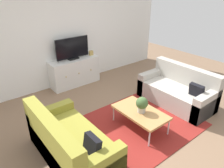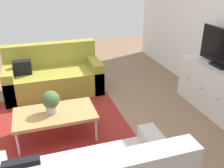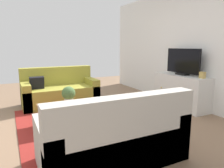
# 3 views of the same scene
# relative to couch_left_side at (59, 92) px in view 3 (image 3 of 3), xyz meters

# --- Properties ---
(ground_plane) EXTENTS (10.00, 10.00, 0.00)m
(ground_plane) POSITION_rel_couch_left_side_xyz_m (1.43, 0.10, -0.29)
(ground_plane) COLOR #84664C
(wall_back) EXTENTS (6.40, 0.12, 2.70)m
(wall_back) POSITION_rel_couch_left_side_xyz_m (1.43, 2.65, 1.06)
(wall_back) COLOR white
(wall_back) RESTS_ON ground_plane
(area_rug) EXTENTS (2.50, 1.90, 0.01)m
(area_rug) POSITION_rel_couch_left_side_xyz_m (1.43, -0.05, -0.28)
(area_rug) COLOR maroon
(area_rug) RESTS_ON ground_plane
(couch_left_side) EXTENTS (0.84, 1.68, 0.86)m
(couch_left_side) POSITION_rel_couch_left_side_xyz_m (0.00, 0.00, 0.00)
(couch_left_side) COLOR olive
(couch_left_side) RESTS_ON ground_plane
(couch_right_side) EXTENTS (0.84, 1.68, 0.86)m
(couch_right_side) POSITION_rel_couch_left_side_xyz_m (2.87, 0.00, 0.00)
(couch_right_side) COLOR #B2ADA3
(couch_right_side) RESTS_ON ground_plane
(coffee_table) EXTENTS (0.60, 1.06, 0.38)m
(coffee_table) POSITION_rel_couch_left_side_xyz_m (1.48, -0.13, 0.06)
(coffee_table) COLOR #B7844C
(coffee_table) RESTS_ON ground_plane
(potted_plant) EXTENTS (0.23, 0.23, 0.31)m
(potted_plant) POSITION_rel_couch_left_side_xyz_m (1.48, -0.16, 0.26)
(potted_plant) COLOR #B7B2A8
(potted_plant) RESTS_ON coffee_table
(tv_console) EXTENTS (1.35, 0.47, 0.73)m
(tv_console) POSITION_rel_couch_left_side_xyz_m (1.48, 2.37, 0.08)
(tv_console) COLOR silver
(tv_console) RESTS_ON ground_plane
(flat_screen_tv) EXTENTS (0.93, 0.16, 0.58)m
(flat_screen_tv) POSITION_rel_couch_left_side_xyz_m (1.48, 2.39, 0.73)
(flat_screen_tv) COLOR black
(flat_screen_tv) RESTS_ON tv_console
(mantel_clock) EXTENTS (0.11, 0.07, 0.13)m
(mantel_clock) POSITION_rel_couch_left_side_xyz_m (2.03, 2.37, 0.51)
(mantel_clock) COLOR tan
(mantel_clock) RESTS_ON tv_console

